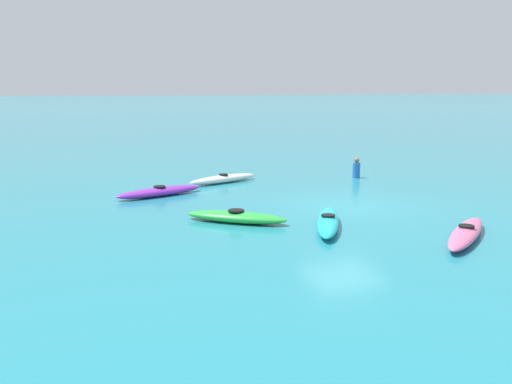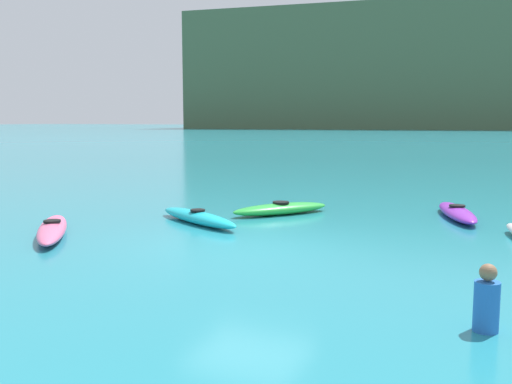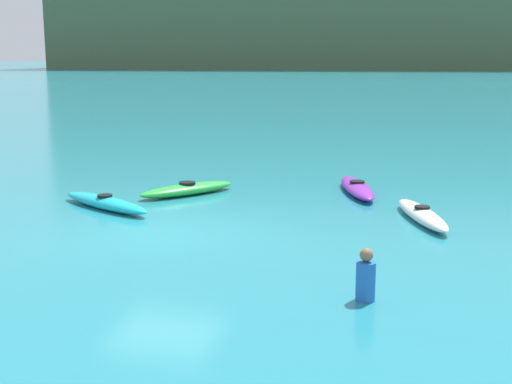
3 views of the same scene
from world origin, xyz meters
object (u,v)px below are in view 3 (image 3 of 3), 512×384
at_px(person_near_shore, 366,278).
at_px(kayak_purple, 357,188).
at_px(kayak_green, 187,189).
at_px(kayak_white, 422,215).
at_px(kayak_cyan, 105,203).

bearing_deg(person_near_shore, kayak_purple, 97.52).
bearing_deg(kayak_green, kayak_white, -13.15).
height_order(kayak_cyan, kayak_white, same).
bearing_deg(kayak_cyan, kayak_purple, 31.06).
bearing_deg(kayak_purple, kayak_green, -162.96).
xyz_separation_m(kayak_white, person_near_shore, (-0.74, -5.80, 0.22)).
height_order(kayak_white, person_near_shore, person_near_shore).
height_order(kayak_purple, person_near_shore, person_near_shore).
relative_size(kayak_cyan, kayak_green, 1.15).
distance_m(kayak_green, person_near_shore, 9.34).
distance_m(kayak_purple, person_near_shore, 8.82).
bearing_deg(kayak_white, kayak_purple, 122.69).
height_order(kayak_green, kayak_purple, same).
bearing_deg(kayak_green, kayak_purple, 17.04).
xyz_separation_m(kayak_cyan, person_near_shore, (7.22, -5.09, 0.22)).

